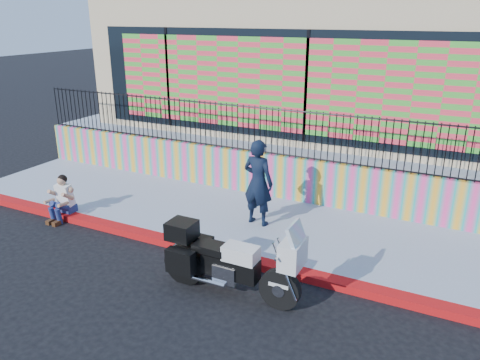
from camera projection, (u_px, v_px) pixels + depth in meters
The scene contains 10 objects.
ground at pixel (231, 260), 9.26m from camera, with size 90.00×90.00×0.00m, color black.
red_curb at pixel (231, 257), 9.24m from camera, with size 16.00×0.30×0.15m, color red.
sidewalk at pixel (265, 225), 10.63m from camera, with size 16.00×3.00×0.15m, color #8D97A9.
mural_wall at pixel (291, 178), 11.77m from camera, with size 16.00×0.20×1.10m, color #FF4393.
metal_fence at pixel (293, 134), 11.38m from camera, with size 15.80×0.04×1.20m, color black, non-canonical shape.
elevated_platform at pixel (343, 136), 16.09m from camera, with size 16.00×10.00×1.25m, color #8D97A9.
storefront_building at pixel (348, 58), 15.02m from camera, with size 14.00×8.06×4.00m.
police_motorcycle at pixel (228, 260), 7.95m from camera, with size 2.53×0.84×1.58m.
police_officer at pixel (258, 183), 10.23m from camera, with size 0.71×0.46×1.94m, color black.
seated_man at pixel (61, 202), 10.91m from camera, with size 0.54×0.71×1.06m.
Camera 1 is at (3.82, -7.25, 4.61)m, focal length 35.00 mm.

